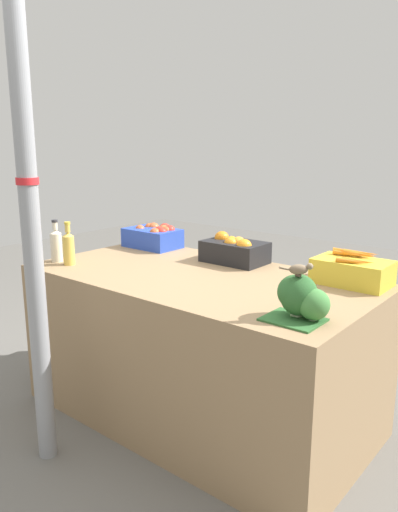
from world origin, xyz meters
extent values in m
plane|color=#605E59|center=(0.00, 0.00, 0.00)|extent=(10.00, 10.00, 0.00)
cube|color=#937551|center=(0.00, 0.00, 0.40)|extent=(1.80, 0.95, 0.80)
cylinder|color=gray|center=(-0.33, -0.75, 1.19)|extent=(0.09, 0.09, 2.39)
cylinder|color=red|center=(-0.33, -0.75, 1.31)|extent=(0.10, 0.10, 0.03)
cube|color=#2847B7|center=(-0.67, 0.34, 0.86)|extent=(0.35, 0.23, 0.12)
sphere|color=#BC562D|center=(-0.75, 0.39, 0.91)|extent=(0.06, 0.06, 0.06)
sphere|color=red|center=(-0.56, 0.31, 0.91)|extent=(0.06, 0.06, 0.06)
sphere|color=red|center=(-0.56, 0.39, 0.91)|extent=(0.07, 0.07, 0.07)
sphere|color=#BC562D|center=(-0.57, 0.36, 0.91)|extent=(0.06, 0.06, 0.06)
sphere|color=red|center=(-0.59, 0.33, 0.91)|extent=(0.08, 0.08, 0.08)
sphere|color=#BC562D|center=(-0.60, 0.37, 0.91)|extent=(0.07, 0.07, 0.07)
sphere|color=red|center=(-0.61, 0.39, 0.92)|extent=(0.08, 0.08, 0.08)
sphere|color=#BC562D|center=(-0.72, 0.41, 0.91)|extent=(0.08, 0.08, 0.08)
sphere|color=#BC562D|center=(-0.59, 0.28, 0.91)|extent=(0.07, 0.07, 0.07)
sphere|color=#BC562D|center=(-0.75, 0.31, 0.91)|extent=(0.06, 0.06, 0.06)
sphere|color=red|center=(-0.60, 0.29, 0.91)|extent=(0.06, 0.06, 0.06)
cube|color=black|center=(-0.01, 0.34, 0.86)|extent=(0.35, 0.23, 0.12)
sphere|color=orange|center=(0.08, 0.29, 0.91)|extent=(0.09, 0.09, 0.09)
sphere|color=orange|center=(-0.02, 0.30, 0.91)|extent=(0.08, 0.08, 0.08)
sphere|color=orange|center=(-0.03, 0.32, 0.92)|extent=(0.07, 0.07, 0.07)
sphere|color=orange|center=(0.01, 0.34, 0.91)|extent=(0.08, 0.08, 0.08)
sphere|color=orange|center=(-0.13, 0.37, 0.92)|extent=(0.09, 0.09, 0.09)
cube|color=gold|center=(0.68, 0.34, 0.86)|extent=(0.35, 0.23, 0.12)
cone|color=orange|center=(0.69, 0.41, 0.94)|extent=(0.17, 0.08, 0.03)
cone|color=orange|center=(0.69, 0.40, 0.94)|extent=(0.17, 0.05, 0.03)
cone|color=orange|center=(0.66, 0.42, 0.93)|extent=(0.15, 0.06, 0.03)
cone|color=orange|center=(0.63, 0.42, 0.94)|extent=(0.17, 0.07, 0.03)
cone|color=orange|center=(0.73, 0.28, 0.93)|extent=(0.15, 0.07, 0.03)
cone|color=orange|center=(0.64, 0.39, 0.93)|extent=(0.17, 0.03, 0.03)
cone|color=orange|center=(0.71, 0.26, 0.93)|extent=(0.16, 0.06, 0.03)
cone|color=orange|center=(0.69, 0.43, 0.93)|extent=(0.13, 0.03, 0.03)
cube|color=#2D602D|center=(0.71, -0.29, 0.80)|extent=(0.22, 0.18, 0.01)
ellipsoid|color=#2D602D|center=(0.71, -0.25, 0.89)|extent=(0.15, 0.15, 0.16)
cylinder|color=#B2C693|center=(0.71, -0.25, 0.82)|extent=(0.03, 0.03, 0.02)
ellipsoid|color=#427F3D|center=(0.78, -0.26, 0.87)|extent=(0.12, 0.12, 0.12)
cylinder|color=#B2C693|center=(0.78, -0.26, 0.82)|extent=(0.03, 0.03, 0.02)
ellipsoid|color=#2D602D|center=(0.70, -0.26, 0.90)|extent=(0.14, 0.14, 0.14)
cylinder|color=#B2C693|center=(0.70, -0.26, 0.82)|extent=(0.03, 0.03, 0.02)
cylinder|color=beige|center=(-0.82, -0.29, 0.88)|extent=(0.07, 0.07, 0.16)
cone|color=beige|center=(-0.82, -0.29, 0.97)|extent=(0.07, 0.07, 0.02)
cylinder|color=beige|center=(-0.82, -0.29, 1.01)|extent=(0.03, 0.03, 0.04)
cylinder|color=#2D2D33|center=(-0.82, -0.29, 1.03)|extent=(0.03, 0.03, 0.01)
cylinder|color=gold|center=(-0.70, -0.29, 0.88)|extent=(0.06, 0.06, 0.16)
cone|color=gold|center=(-0.70, -0.29, 0.97)|extent=(0.06, 0.06, 0.02)
cylinder|color=gold|center=(-0.70, -0.29, 1.01)|extent=(0.03, 0.03, 0.04)
cylinder|color=gold|center=(-0.70, -0.29, 1.04)|extent=(0.03, 0.03, 0.01)
cube|color=#4C3D2D|center=(0.71, -0.28, 0.98)|extent=(0.02, 0.02, 0.01)
ellipsoid|color=#7A664C|center=(0.71, -0.28, 1.00)|extent=(0.08, 0.07, 0.04)
sphere|color=#897556|center=(0.75, -0.25, 1.01)|extent=(0.03, 0.03, 0.03)
cone|color=#4C3D28|center=(0.76, -0.24, 1.01)|extent=(0.02, 0.01, 0.01)
cube|color=#7A664C|center=(0.67, -0.31, 1.01)|extent=(0.04, 0.04, 0.01)
camera|label=1|loc=(1.58, -1.93, 1.48)|focal=35.00mm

